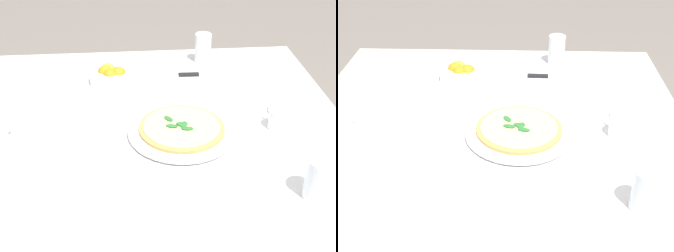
% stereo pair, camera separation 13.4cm
% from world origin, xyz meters
% --- Properties ---
extents(dining_table, '(1.21, 1.21, 0.72)m').
position_xyz_m(dining_table, '(0.00, 0.00, 0.60)').
color(dining_table, white).
rests_on(dining_table, ground_plane).
extents(pizza_plate, '(0.32, 0.32, 0.02)m').
position_xyz_m(pizza_plate, '(-0.08, 0.04, 0.74)').
color(pizza_plate, white).
rests_on(pizza_plate, dining_table).
extents(pizza, '(0.26, 0.26, 0.02)m').
position_xyz_m(pizza, '(-0.08, 0.04, 0.75)').
color(pizza, tan).
rests_on(pizza, pizza_plate).
extents(coffee_cup_center_back, '(0.13, 0.13, 0.07)m').
position_xyz_m(coffee_cup_center_back, '(-0.38, 0.03, 0.76)').
color(coffee_cup_center_back, white).
rests_on(coffee_cup_center_back, dining_table).
extents(water_glass_left_edge, '(0.07, 0.07, 0.11)m').
position_xyz_m(water_glass_left_edge, '(-0.38, 0.34, 0.77)').
color(water_glass_left_edge, white).
rests_on(water_glass_left_edge, dining_table).
extents(water_glass_near_right, '(0.06, 0.06, 0.11)m').
position_xyz_m(water_glass_near_right, '(-0.22, -0.48, 0.78)').
color(water_glass_near_right, white).
rests_on(water_glass_near_right, dining_table).
extents(napkin_folded, '(0.24, 0.16, 0.02)m').
position_xyz_m(napkin_folded, '(-0.10, -0.32, 0.73)').
color(napkin_folded, silver).
rests_on(napkin_folded, dining_table).
extents(dinner_knife, '(0.20, 0.03, 0.01)m').
position_xyz_m(dinner_knife, '(-0.09, -0.32, 0.75)').
color(dinner_knife, silver).
rests_on(dinner_knife, napkin_folded).
extents(citrus_bowl, '(0.15, 0.15, 0.07)m').
position_xyz_m(citrus_bowl, '(0.14, -0.32, 0.75)').
color(citrus_bowl, white).
rests_on(citrus_bowl, dining_table).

